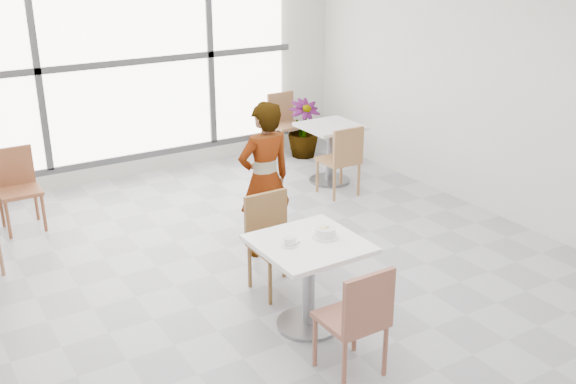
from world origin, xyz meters
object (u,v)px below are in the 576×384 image
bg_chair_left_far (17,183)px  bg_chair_right_near (343,156)px  chair_near (358,316)px  bg_table_right (330,145)px  chair_far (272,236)px  person (265,180)px  oatmeal_bowl (326,232)px  bg_chair_right_far (284,119)px  coffee_cup (290,242)px  plant_right (304,129)px  main_table (309,268)px

bg_chair_left_far → bg_chair_right_near: same height
chair_near → bg_table_right: bearing=-122.5°
chair_far → person: (0.29, 0.64, 0.27)m
oatmeal_bowl → bg_chair_right_far: bg_chair_right_far is taller
oatmeal_bowl → coffee_cup: (-0.32, 0.02, -0.01)m
coffee_cup → bg_chair_right_near: size_ratio=0.18×
oatmeal_bowl → bg_table_right: (1.95, 2.69, -0.31)m
bg_chair_right_near → plant_right: size_ratio=1.07×
bg_chair_right_far → oatmeal_bowl: bearing=-117.4°
person → bg_table_right: (1.73, 1.35, -0.28)m
chair_near → bg_chair_right_near: bearing=-124.4°
bg_chair_left_far → plant_right: bg_chair_left_far is taller
chair_near → bg_table_right: (2.19, 3.43, -0.01)m
bg_table_right → bg_chair_right_far: bg_chair_right_far is taller
chair_near → chair_far: (0.16, 1.45, 0.00)m
bg_table_right → bg_chair_right_far: 1.34m
chair_near → bg_table_right: 4.07m
bg_table_right → bg_chair_right_near: (-0.17, -0.50, 0.01)m
chair_far → oatmeal_bowl: bearing=-84.4°
chair_far → oatmeal_bowl: 0.77m
chair_far → bg_chair_right_near: same height
bg_table_right → oatmeal_bowl: bearing=-125.9°
main_table → bg_chair_right_far: 4.61m
chair_near → plant_right: (2.47, 4.48, -0.09)m
person → plant_right: bearing=-130.8°
coffee_cup → main_table: bearing=-7.5°
coffee_cup → person: (0.55, 1.33, -0.01)m
main_table → chair_far: 0.72m
chair_far → bg_chair_right_near: (1.85, 1.49, 0.00)m
main_table → chair_far: (0.09, 0.71, -0.02)m
chair_far → coffee_cup: size_ratio=5.47×
main_table → chair_near: bearing=-96.0°
oatmeal_bowl → person: 1.36m
oatmeal_bowl → plant_right: bearing=59.1°
chair_far → bg_chair_left_far: (-1.63, 2.58, 0.00)m
bg_chair_right_far → main_table: bearing=-119.1°
main_table → bg_chair_right_far: size_ratio=0.92×
coffee_cup → oatmeal_bowl: bearing=-3.2°
bg_table_right → plant_right: (0.28, 1.05, -0.08)m
main_table → chair_near: chair_near is taller
chair_near → coffee_cup: chair_near is taller
chair_far → bg_table_right: size_ratio=1.16×
main_table → bg_table_right: size_ratio=1.07×
oatmeal_bowl → bg_chair_left_far: bearing=117.4°
coffee_cup → bg_chair_left_far: bg_chair_left_far is taller
bg_chair_right_near → plant_right: (0.45, 1.54, -0.09)m
chair_far → person: person is taller
oatmeal_bowl → plant_right: size_ratio=0.26×
coffee_cup → plant_right: coffee_cup is taller
coffee_cup → plant_right: bearing=55.5°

